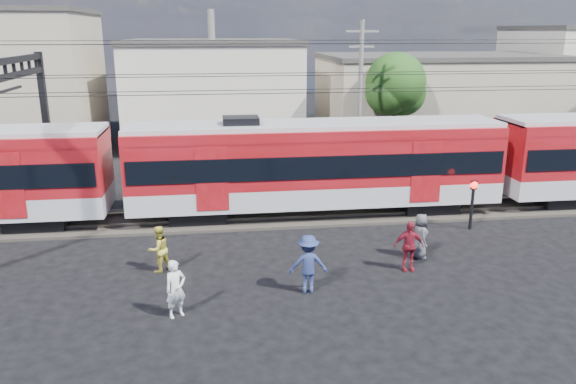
% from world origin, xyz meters
% --- Properties ---
extents(ground, '(120.00, 120.00, 0.00)m').
position_xyz_m(ground, '(0.00, 0.00, 0.00)').
color(ground, black).
rests_on(ground, ground).
extents(track_bed, '(70.00, 3.40, 0.12)m').
position_xyz_m(track_bed, '(0.00, 8.00, 0.06)').
color(track_bed, '#2D2823').
rests_on(track_bed, ground).
extents(rail_near, '(70.00, 0.12, 0.12)m').
position_xyz_m(rail_near, '(0.00, 7.25, 0.18)').
color(rail_near, '#59544C').
rests_on(rail_near, track_bed).
extents(rail_far, '(70.00, 0.12, 0.12)m').
position_xyz_m(rail_far, '(0.00, 8.75, 0.18)').
color(rail_far, '#59544C').
rests_on(rail_far, track_bed).
extents(commuter_train, '(50.30, 3.08, 4.17)m').
position_xyz_m(commuter_train, '(2.48, 8.00, 2.40)').
color(commuter_train, black).
rests_on(commuter_train, ground).
extents(catenary, '(70.00, 9.30, 7.52)m').
position_xyz_m(catenary, '(-8.65, 8.00, 5.14)').
color(catenary, black).
rests_on(catenary, ground).
extents(building_midwest, '(12.24, 12.24, 7.30)m').
position_xyz_m(building_midwest, '(-2.00, 27.00, 3.66)').
color(building_midwest, beige).
rests_on(building_midwest, ground).
extents(building_mideast, '(16.32, 10.20, 6.30)m').
position_xyz_m(building_mideast, '(14.00, 24.00, 3.16)').
color(building_mideast, gray).
rests_on(building_mideast, ground).
extents(utility_pole_mid, '(1.80, 0.24, 8.50)m').
position_xyz_m(utility_pole_mid, '(6.00, 15.00, 4.53)').
color(utility_pole_mid, slate).
rests_on(utility_pole_mid, ground).
extents(tree_near, '(3.82, 3.64, 6.72)m').
position_xyz_m(tree_near, '(9.19, 18.09, 4.66)').
color(tree_near, '#382619').
rests_on(tree_near, ground).
extents(pedestrian_a, '(0.75, 0.68, 1.72)m').
position_xyz_m(pedestrian_a, '(-3.31, -0.54, 0.86)').
color(pedestrian_a, white).
rests_on(pedestrian_a, ground).
extents(pedestrian_b, '(1.00, 0.98, 1.62)m').
position_xyz_m(pedestrian_b, '(-4.07, 2.75, 0.81)').
color(pedestrian_b, gold).
rests_on(pedestrian_b, ground).
extents(pedestrian_c, '(1.25, 0.76, 1.89)m').
position_xyz_m(pedestrian_c, '(0.70, 0.52, 0.94)').
color(pedestrian_c, navy).
rests_on(pedestrian_c, ground).
extents(pedestrian_d, '(1.06, 0.50, 1.76)m').
position_xyz_m(pedestrian_d, '(4.38, 1.71, 0.88)').
color(pedestrian_d, maroon).
rests_on(pedestrian_d, ground).
extents(pedestrian_e, '(0.54, 0.82, 1.66)m').
position_xyz_m(pedestrian_e, '(5.17, 2.72, 0.83)').
color(pedestrian_e, '#4A4B4F').
rests_on(pedestrian_e, ground).
extents(crossing_signal, '(0.31, 0.31, 2.10)m').
position_xyz_m(crossing_signal, '(8.34, 5.34, 1.46)').
color(crossing_signal, black).
rests_on(crossing_signal, ground).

